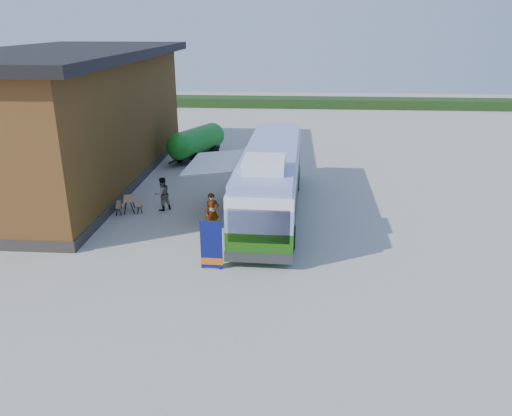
# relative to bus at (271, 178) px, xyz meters

# --- Properties ---
(ground) EXTENTS (100.00, 100.00, 0.00)m
(ground) POSITION_rel_bus_xyz_m (-1.35, -5.13, -1.82)
(ground) COLOR #BCB7AD
(ground) RESTS_ON ground
(barn) EXTENTS (9.60, 21.20, 7.50)m
(barn) POSITION_rel_bus_xyz_m (-11.85, 4.87, 1.76)
(barn) COLOR brown
(barn) RESTS_ON ground
(hedge) EXTENTS (40.00, 3.00, 1.00)m
(hedge) POSITION_rel_bus_xyz_m (6.65, 32.87, -1.32)
(hedge) COLOR #264419
(hedge) RESTS_ON ground
(bus) EXTENTS (3.04, 12.51, 3.82)m
(bus) POSITION_rel_bus_xyz_m (0.00, 0.00, 0.00)
(bus) COLOR #276F12
(bus) RESTS_ON ground
(awning) EXTENTS (2.69, 4.22, 0.51)m
(awning) POSITION_rel_bus_xyz_m (-2.49, -0.20, 0.96)
(awning) COLOR white
(awning) RESTS_ON ground
(banner) EXTENTS (0.86, 0.20, 1.97)m
(banner) POSITION_rel_bus_xyz_m (-1.99, -6.10, -1.02)
(banner) COLOR #0C125B
(banner) RESTS_ON ground
(picnic_table) EXTENTS (1.51, 1.42, 0.71)m
(picnic_table) POSITION_rel_bus_xyz_m (-7.05, -0.30, -1.29)
(picnic_table) COLOR tan
(picnic_table) RESTS_ON ground
(person_a) EXTENTS (0.74, 0.62, 1.72)m
(person_a) POSITION_rel_bus_xyz_m (-2.55, -2.28, -0.96)
(person_a) COLOR #999999
(person_a) RESTS_ON ground
(person_b) EXTENTS (1.04, 1.04, 1.70)m
(person_b) POSITION_rel_bus_xyz_m (-5.42, 0.05, -0.97)
(person_b) COLOR #999999
(person_b) RESTS_ON ground
(slurry_tanker) EXTENTS (3.33, 5.52, 2.19)m
(slurry_tanker) POSITION_rel_bus_xyz_m (-5.49, 9.88, -0.56)
(slurry_tanker) COLOR #18861E
(slurry_tanker) RESTS_ON ground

